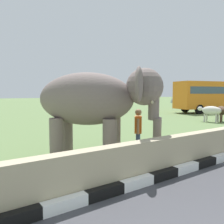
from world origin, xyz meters
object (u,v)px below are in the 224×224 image
at_px(bus_orange, 214,94).
at_px(cow_near, 211,111).
at_px(person_handler, 138,130).
at_px(cow_mid, 222,111).
at_px(elephant, 97,101).

height_order(bus_orange, cow_near, bus_orange).
bearing_deg(person_handler, cow_near, 19.97).
bearing_deg(cow_mid, person_handler, -163.14).
height_order(elephant, cow_mid, elephant).
distance_m(cow_near, cow_mid, 0.86).
distance_m(bus_orange, cow_near, 10.25).
height_order(elephant, person_handler, elephant).
relative_size(bus_orange, cow_near, 5.13).
bearing_deg(cow_mid, elephant, -166.36).
xyz_separation_m(cow_near, cow_mid, (0.74, -0.44, 0.00)).
distance_m(person_handler, cow_near, 11.67).
bearing_deg(bus_orange, cow_near, -149.86).
relative_size(elephant, cow_near, 2.01).
height_order(person_handler, cow_near, person_handler).
bearing_deg(elephant, person_handler, -13.68).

